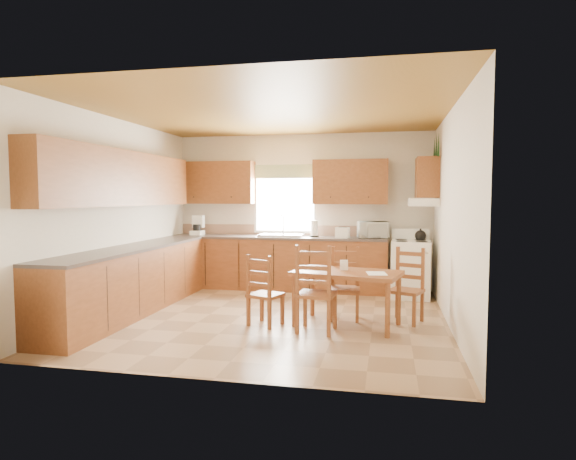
% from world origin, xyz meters
% --- Properties ---
extents(floor, '(4.50, 4.50, 0.00)m').
position_xyz_m(floor, '(0.00, 0.00, 0.00)').
color(floor, '#A27F5D').
rests_on(floor, ground).
extents(ceiling, '(4.50, 4.50, 0.00)m').
position_xyz_m(ceiling, '(0.00, 0.00, 2.70)').
color(ceiling, olive).
rests_on(ceiling, floor).
extents(wall_left, '(4.50, 4.50, 0.00)m').
position_xyz_m(wall_left, '(-2.25, 0.00, 1.35)').
color(wall_left, silver).
rests_on(wall_left, floor).
extents(wall_right, '(4.50, 4.50, 0.00)m').
position_xyz_m(wall_right, '(2.25, 0.00, 1.35)').
color(wall_right, silver).
rests_on(wall_right, floor).
extents(wall_back, '(4.50, 4.50, 0.00)m').
position_xyz_m(wall_back, '(0.00, 2.25, 1.35)').
color(wall_back, silver).
rests_on(wall_back, floor).
extents(wall_front, '(4.50, 4.50, 0.00)m').
position_xyz_m(wall_front, '(0.00, -2.25, 1.35)').
color(wall_front, silver).
rests_on(wall_front, floor).
extents(lower_cab_back, '(3.75, 0.60, 0.88)m').
position_xyz_m(lower_cab_back, '(-0.38, 1.95, 0.44)').
color(lower_cab_back, brown).
rests_on(lower_cab_back, floor).
extents(lower_cab_left, '(0.60, 3.60, 0.88)m').
position_xyz_m(lower_cab_left, '(-1.95, -0.15, 0.44)').
color(lower_cab_left, brown).
rests_on(lower_cab_left, floor).
extents(counter_back, '(3.75, 0.63, 0.04)m').
position_xyz_m(counter_back, '(-0.38, 1.95, 0.90)').
color(counter_back, '#4B3F3B').
rests_on(counter_back, lower_cab_back).
extents(counter_left, '(0.63, 3.60, 0.04)m').
position_xyz_m(counter_left, '(-1.95, -0.15, 0.90)').
color(counter_left, '#4B3F3B').
rests_on(counter_left, lower_cab_left).
extents(backsplash, '(3.75, 0.01, 0.18)m').
position_xyz_m(backsplash, '(-0.38, 2.24, 1.01)').
color(backsplash, '#94725B').
rests_on(backsplash, counter_back).
extents(upper_cab_back_left, '(1.41, 0.33, 0.75)m').
position_xyz_m(upper_cab_back_left, '(-1.55, 2.08, 1.85)').
color(upper_cab_back_left, brown).
rests_on(upper_cab_back_left, wall_back).
extents(upper_cab_back_right, '(1.25, 0.33, 0.75)m').
position_xyz_m(upper_cab_back_right, '(0.86, 2.08, 1.85)').
color(upper_cab_back_right, brown).
rests_on(upper_cab_back_right, wall_back).
extents(upper_cab_left, '(0.33, 3.60, 0.75)m').
position_xyz_m(upper_cab_left, '(-2.08, -0.15, 1.85)').
color(upper_cab_left, brown).
rests_on(upper_cab_left, wall_left).
extents(upper_cab_stove, '(0.33, 0.62, 0.62)m').
position_xyz_m(upper_cab_stove, '(2.08, 1.65, 1.90)').
color(upper_cab_stove, brown).
rests_on(upper_cab_stove, wall_right).
extents(range_hood, '(0.44, 0.62, 0.12)m').
position_xyz_m(range_hood, '(2.03, 1.65, 1.52)').
color(range_hood, white).
rests_on(range_hood, wall_right).
extents(window_frame, '(1.13, 0.02, 1.18)m').
position_xyz_m(window_frame, '(-0.30, 2.22, 1.55)').
color(window_frame, white).
rests_on(window_frame, wall_back).
extents(window_pane, '(1.05, 0.01, 1.10)m').
position_xyz_m(window_pane, '(-0.30, 2.21, 1.55)').
color(window_pane, white).
rests_on(window_pane, wall_back).
extents(window_valance, '(1.19, 0.01, 0.24)m').
position_xyz_m(window_valance, '(-0.30, 2.19, 2.05)').
color(window_valance, '#49723B').
rests_on(window_valance, wall_back).
extents(sink_basin, '(0.75, 0.45, 0.04)m').
position_xyz_m(sink_basin, '(-0.30, 1.95, 0.94)').
color(sink_basin, silver).
rests_on(sink_basin, counter_back).
extents(pine_decal_a, '(0.22, 0.22, 0.36)m').
position_xyz_m(pine_decal_a, '(2.21, 1.33, 2.38)').
color(pine_decal_a, '#163916').
rests_on(pine_decal_a, wall_right).
extents(pine_decal_b, '(0.22, 0.22, 0.36)m').
position_xyz_m(pine_decal_b, '(2.21, 1.65, 2.42)').
color(pine_decal_b, '#163916').
rests_on(pine_decal_b, wall_right).
extents(pine_decal_c, '(0.22, 0.22, 0.36)m').
position_xyz_m(pine_decal_c, '(2.21, 1.97, 2.38)').
color(pine_decal_c, '#163916').
rests_on(pine_decal_c, wall_right).
extents(stove, '(0.63, 0.65, 0.89)m').
position_xyz_m(stove, '(1.86, 1.70, 0.44)').
color(stove, white).
rests_on(stove, floor).
extents(coffeemaker, '(0.25, 0.27, 0.30)m').
position_xyz_m(coffeemaker, '(-1.86, 1.97, 1.07)').
color(coffeemaker, white).
rests_on(coffeemaker, counter_back).
extents(paper_towel, '(0.15, 0.15, 0.28)m').
position_xyz_m(paper_towel, '(0.26, 1.98, 1.06)').
color(paper_towel, white).
rests_on(paper_towel, counter_back).
extents(toaster, '(0.24, 0.18, 0.18)m').
position_xyz_m(toaster, '(0.76, 1.86, 1.01)').
color(toaster, white).
rests_on(toaster, counter_back).
extents(microwave, '(0.51, 0.41, 0.27)m').
position_xyz_m(microwave, '(1.25, 1.95, 1.06)').
color(microwave, white).
rests_on(microwave, counter_back).
extents(dining_table, '(1.41, 1.00, 0.69)m').
position_xyz_m(dining_table, '(1.00, -0.21, 0.34)').
color(dining_table, brown).
rests_on(dining_table, floor).
extents(chair_near_left, '(0.47, 0.46, 0.89)m').
position_xyz_m(chair_near_left, '(0.00, -0.39, 0.44)').
color(chair_near_left, brown).
rests_on(chair_near_left, floor).
extents(chair_near_right, '(0.47, 0.46, 1.04)m').
position_xyz_m(chair_near_right, '(0.67, -0.55, 0.52)').
color(chair_near_right, brown).
rests_on(chair_near_right, floor).
extents(chair_far_left, '(0.41, 0.39, 0.93)m').
position_xyz_m(chair_far_left, '(0.95, 0.10, 0.47)').
color(chair_far_left, brown).
rests_on(chair_far_left, floor).
extents(chair_far_right, '(0.51, 0.50, 0.94)m').
position_xyz_m(chair_far_right, '(1.73, 0.10, 0.47)').
color(chair_far_right, brown).
rests_on(chair_far_right, floor).
extents(table_paper, '(0.27, 0.33, 0.00)m').
position_xyz_m(table_paper, '(1.37, -0.32, 0.69)').
color(table_paper, white).
rests_on(table_paper, dining_table).
extents(table_card, '(0.10, 0.05, 0.13)m').
position_xyz_m(table_card, '(0.96, -0.14, 0.75)').
color(table_card, white).
rests_on(table_card, dining_table).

